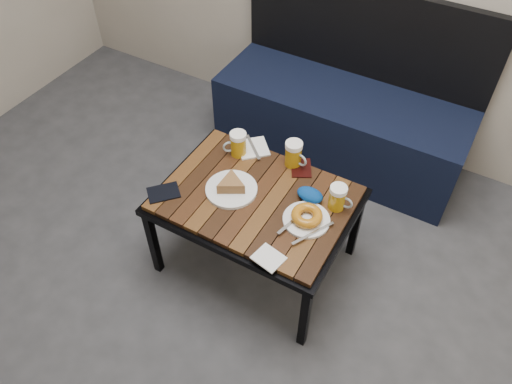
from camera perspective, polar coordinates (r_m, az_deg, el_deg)
The scene contains 12 objects.
bench at distance 2.92m, azimuth 9.80°, elevation 8.43°, with size 1.40×0.50×0.95m.
cafe_table at distance 2.19m, azimuth -0.00°, elevation -1.28°, with size 0.84×0.62×0.47m.
beer_mug_left at distance 2.31m, azimuth -2.10°, elevation 5.53°, with size 0.11×0.10×0.12m.
beer_mug_centre at distance 2.26m, azimuth 4.35°, elevation 4.36°, with size 0.12×0.09×0.13m.
beer_mug_right at distance 2.10m, azimuth 9.34°, elevation -0.63°, with size 0.11×0.07×0.12m.
plate_pie at distance 2.17m, azimuth -2.85°, elevation 0.64°, with size 0.23×0.23×0.06m.
plate_bagel at distance 2.06m, azimuth 5.80°, elevation -2.91°, with size 0.21×0.25×0.05m.
napkin_left at distance 2.37m, azimuth -0.34°, elevation 5.06°, with size 0.19×0.19×0.01m.
napkin_right at distance 1.95m, azimuth 1.45°, elevation -7.55°, with size 0.13×0.12×0.01m.
passport_navy at distance 2.20m, azimuth -10.53°, elevation -0.06°, with size 0.10×0.14×0.01m, color black.
passport_burgundy at distance 2.28m, azimuth 5.19°, elevation 2.76°, with size 0.09×0.12×0.01m, color black.
knit_pouch at distance 2.14m, azimuth 6.19°, elevation -0.31°, with size 0.12×0.08×0.05m, color #050A8B.
Camera 1 is at (0.75, -0.43, 2.07)m, focal length 35.00 mm.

